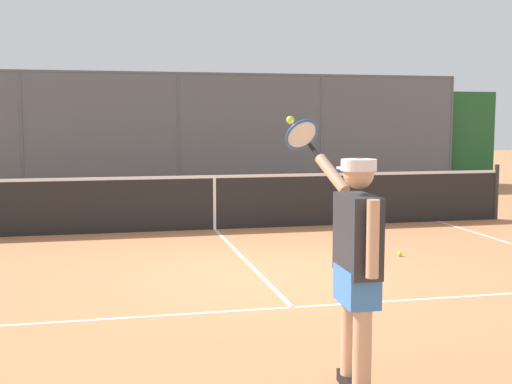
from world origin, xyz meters
The scene contains 6 objects.
ground_plane centered at (0.00, 0.00, 0.00)m, with size 60.00×60.00×0.00m, color #C67A4C.
court_line_markings centered at (0.00, 1.79, 0.00)m, with size 8.67×9.26×0.01m.
fence_backdrop centered at (0.00, -10.11, 1.36)m, with size 18.46×1.37×3.15m.
tennis_net centered at (0.00, -3.66, 0.49)m, with size 11.14×0.09×1.07m.
tennis_player centered at (0.16, 3.59, 0.98)m, with size 0.44×1.40×1.96m.
tennis_ball_mid_court centered at (-2.20, -0.77, 0.03)m, with size 0.07×0.07×0.07m, color #CCDB33.
Camera 1 is at (1.83, 7.91, 1.93)m, focal length 46.98 mm.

